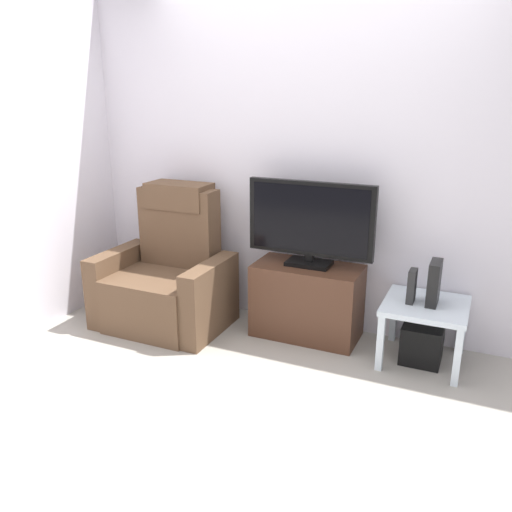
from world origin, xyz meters
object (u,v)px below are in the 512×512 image
(book_upright, at_px, (412,286))
(game_console, at_px, (434,283))
(subwoofer_box, at_px, (422,343))
(recliner_armchair, at_px, (168,277))
(side_table, at_px, (425,312))
(tv_stand, at_px, (307,301))
(television, at_px, (310,222))

(book_upright, xyz_separation_m, game_console, (0.14, 0.03, 0.03))
(subwoofer_box, relative_size, book_upright, 1.18)
(game_console, bearing_deg, recliner_armchair, -175.32)
(side_table, relative_size, book_upright, 2.40)
(tv_stand, height_order, recliner_armchair, recliner_armchair)
(recliner_armchair, distance_m, book_upright, 1.85)
(subwoofer_box, relative_size, game_console, 0.91)
(recliner_armchair, height_order, side_table, recliner_armchair)
(television, xyz_separation_m, subwoofer_box, (0.85, -0.07, -0.74))
(tv_stand, bearing_deg, subwoofer_box, -3.71)
(game_console, bearing_deg, tv_stand, 177.08)
(recliner_armchair, xyz_separation_m, subwoofer_box, (1.93, 0.15, -0.24))
(tv_stand, bearing_deg, book_upright, -5.72)
(television, xyz_separation_m, side_table, (0.85, -0.07, -0.52))
(television, xyz_separation_m, recliner_armchair, (-1.08, -0.23, -0.50))
(book_upright, relative_size, game_console, 0.77)
(tv_stand, xyz_separation_m, side_table, (0.85, -0.06, 0.08))
(book_upright, bearing_deg, subwoofer_box, 11.31)
(television, xyz_separation_m, book_upright, (0.75, -0.09, -0.34))
(recliner_armchair, xyz_separation_m, side_table, (1.93, 0.15, -0.01))
(recliner_armchair, xyz_separation_m, book_upright, (1.83, 0.13, 0.17))
(book_upright, distance_m, game_console, 0.14)
(subwoofer_box, bearing_deg, television, 175.03)
(recliner_armchair, bearing_deg, subwoofer_box, 14.44)
(tv_stand, relative_size, side_table, 1.45)
(television, relative_size, recliner_armchair, 0.86)
(side_table, height_order, book_upright, book_upright)
(subwoofer_box, height_order, book_upright, book_upright)
(side_table, height_order, game_console, game_console)
(recliner_armchair, distance_m, game_console, 1.98)
(book_upright, bearing_deg, recliner_armchair, -175.90)
(side_table, bearing_deg, tv_stand, 176.29)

